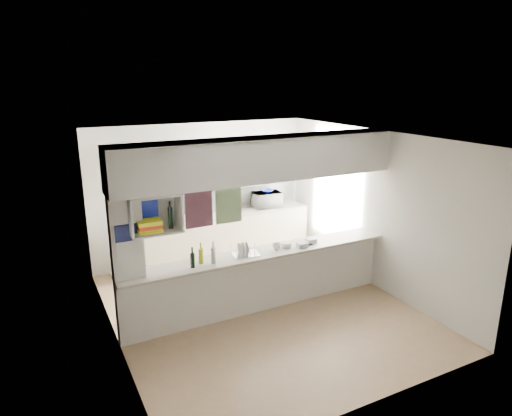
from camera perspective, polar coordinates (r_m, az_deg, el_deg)
floor at (r=7.10m, az=0.54°, el=-12.47°), size 4.80×4.80×0.00m
ceiling at (r=6.29m, az=0.60°, el=8.83°), size 4.80×4.80×0.00m
wall_back at (r=8.70m, az=-6.80°, el=2.00°), size 4.20×0.00×4.20m
wall_left at (r=5.96m, az=-17.69°, el=-5.26°), size 0.00×4.80×4.80m
wall_right at (r=7.74m, az=14.47°, el=-0.15°), size 0.00×4.80×4.80m
servery_partition at (r=6.40m, az=-0.80°, el=0.36°), size 4.20×0.50×2.60m
cubby_shelf at (r=5.87m, az=-12.80°, el=-0.98°), size 0.65×0.35×0.50m
kitchen_run at (r=8.64m, az=-5.09°, el=-1.30°), size 3.60×0.63×2.24m
microwave at (r=9.00m, az=1.38°, el=1.06°), size 0.57×0.41×0.30m
bowl at (r=8.94m, az=1.37°, el=2.13°), size 0.23×0.23×0.06m
dish_rack at (r=6.59m, az=-1.32°, el=-5.23°), size 0.41×0.33×0.20m
cup at (r=6.78m, az=2.59°, el=-4.78°), size 0.14×0.14×0.10m
wine_bottles at (r=6.28m, az=-6.67°, el=-6.07°), size 0.36×0.14×0.32m
plastic_tubs at (r=6.97m, az=5.26°, el=-4.46°), size 0.60×0.23×0.08m
utensil_jar at (r=8.53m, az=-6.43°, el=-0.37°), size 0.11×0.11×0.15m
knife_block at (r=8.52m, az=-7.25°, el=-0.27°), size 0.12×0.10×0.20m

